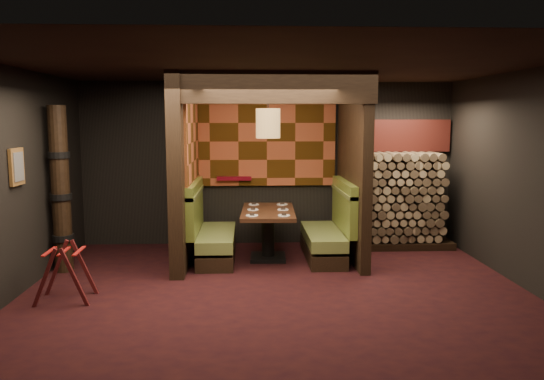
{
  "coord_description": "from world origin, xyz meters",
  "views": [
    {
      "loc": [
        -0.37,
        -6.56,
        2.2
      ],
      "look_at": [
        0.0,
        1.3,
        1.15
      ],
      "focal_mm": 35.0,
      "sensor_mm": 36.0,
      "label": 1
    }
  ],
  "objects_px": {
    "booth_bench_left": "(210,235)",
    "pendant_lamp": "(268,123)",
    "dining_table": "(268,225)",
    "luggage_rack": "(65,270)",
    "booth_bench_right": "(329,233)",
    "totem_column": "(61,191)",
    "firewood_stack": "(401,200)"
  },
  "relations": [
    {
      "from": "dining_table",
      "to": "luggage_rack",
      "type": "distance_m",
      "value": 3.13
    },
    {
      "from": "dining_table",
      "to": "luggage_rack",
      "type": "xyz_separation_m",
      "value": [
        -2.55,
        -1.8,
        -0.18
      ]
    },
    {
      "from": "booth_bench_right",
      "to": "pendant_lamp",
      "type": "relative_size",
      "value": 1.71
    },
    {
      "from": "dining_table",
      "to": "totem_column",
      "type": "bearing_deg",
      "value": -170.27
    },
    {
      "from": "luggage_rack",
      "to": "booth_bench_right",
      "type": "bearing_deg",
      "value": 27.46
    },
    {
      "from": "booth_bench_left",
      "to": "firewood_stack",
      "type": "distance_m",
      "value": 3.35
    },
    {
      "from": "booth_bench_right",
      "to": "luggage_rack",
      "type": "xyz_separation_m",
      "value": [
        -3.53,
        -1.83,
        -0.03
      ]
    },
    {
      "from": "booth_bench_right",
      "to": "firewood_stack",
      "type": "bearing_deg",
      "value": 27.35
    },
    {
      "from": "booth_bench_left",
      "to": "pendant_lamp",
      "type": "bearing_deg",
      "value": -5.31
    },
    {
      "from": "totem_column",
      "to": "firewood_stack",
      "type": "distance_m",
      "value": 5.49
    },
    {
      "from": "dining_table",
      "to": "luggage_rack",
      "type": "relative_size",
      "value": 2.04
    },
    {
      "from": "booth_bench_right",
      "to": "dining_table",
      "type": "height_order",
      "value": "booth_bench_right"
    },
    {
      "from": "booth_bench_right",
      "to": "firewood_stack",
      "type": "distance_m",
      "value": 1.58
    },
    {
      "from": "firewood_stack",
      "to": "pendant_lamp",
      "type": "bearing_deg",
      "value": -161.4
    },
    {
      "from": "booth_bench_left",
      "to": "luggage_rack",
      "type": "xyz_separation_m",
      "value": [
        -1.64,
        -1.83,
        -0.03
      ]
    },
    {
      "from": "pendant_lamp",
      "to": "luggage_rack",
      "type": "distance_m",
      "value": 3.56
    },
    {
      "from": "booth_bench_right",
      "to": "luggage_rack",
      "type": "distance_m",
      "value": 3.98
    },
    {
      "from": "pendant_lamp",
      "to": "luggage_rack",
      "type": "bearing_deg",
      "value": -145.56
    },
    {
      "from": "pendant_lamp",
      "to": "luggage_rack",
      "type": "relative_size",
      "value": 1.24
    },
    {
      "from": "dining_table",
      "to": "firewood_stack",
      "type": "xyz_separation_m",
      "value": [
        2.33,
        0.73,
        0.26
      ]
    },
    {
      "from": "booth_bench_left",
      "to": "luggage_rack",
      "type": "distance_m",
      "value": 2.46
    },
    {
      "from": "dining_table",
      "to": "firewood_stack",
      "type": "relative_size",
      "value": 0.88
    },
    {
      "from": "totem_column",
      "to": "firewood_stack",
      "type": "xyz_separation_m",
      "value": [
        5.33,
        1.25,
        -0.37
      ]
    },
    {
      "from": "booth_bench_right",
      "to": "dining_table",
      "type": "relative_size",
      "value": 1.05
    },
    {
      "from": "booth_bench_right",
      "to": "totem_column",
      "type": "bearing_deg",
      "value": -172.14
    },
    {
      "from": "booth_bench_right",
      "to": "firewood_stack",
      "type": "xyz_separation_m",
      "value": [
        1.35,
        0.7,
        0.42
      ]
    },
    {
      "from": "booth_bench_left",
      "to": "pendant_lamp",
      "type": "relative_size",
      "value": 1.71
    },
    {
      "from": "booth_bench_left",
      "to": "totem_column",
      "type": "relative_size",
      "value": 0.67
    },
    {
      "from": "pendant_lamp",
      "to": "luggage_rack",
      "type": "xyz_separation_m",
      "value": [
        -2.55,
        -1.75,
        -1.77
      ]
    },
    {
      "from": "luggage_rack",
      "to": "firewood_stack",
      "type": "xyz_separation_m",
      "value": [
        4.88,
        2.53,
        0.44
      ]
    },
    {
      "from": "booth_bench_right",
      "to": "pendant_lamp",
      "type": "bearing_deg",
      "value": -175.04
    },
    {
      "from": "booth_bench_right",
      "to": "pendant_lamp",
      "type": "height_order",
      "value": "pendant_lamp"
    }
  ]
}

